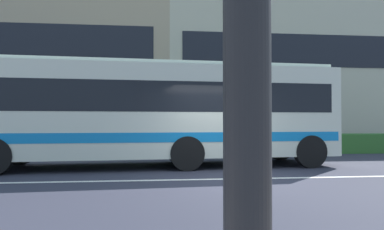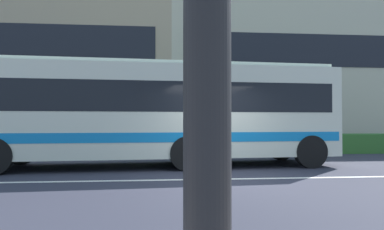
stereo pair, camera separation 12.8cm
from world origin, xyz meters
TOP-DOWN VIEW (x-y plane):
  - ground_plane at (0.00, 0.00)m, footprint 160.00×160.00m
  - lane_centre_line at (0.00, 0.00)m, footprint 60.00×0.16m
  - hedge_row_far at (2.77, 6.72)m, footprint 21.81×1.10m
  - apartment_block_right at (8.18, 15.98)m, footprint 18.38×8.61m
  - transit_bus at (-1.67, 2.66)m, footprint 11.17×3.17m

SIDE VIEW (x-z plane):
  - ground_plane at x=0.00m, z-range 0.00..0.00m
  - lane_centre_line at x=0.00m, z-range 0.00..0.01m
  - hedge_row_far at x=2.77m, z-range 0.00..0.86m
  - transit_bus at x=-1.67m, z-range 0.16..3.39m
  - apartment_block_right at x=8.18m, z-range 0.00..9.86m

